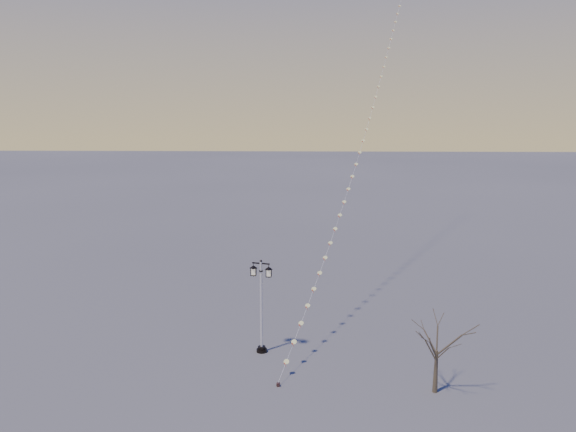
{
  "coord_description": "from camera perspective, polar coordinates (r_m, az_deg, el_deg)",
  "views": [
    {
      "loc": [
        1.51,
        -24.75,
        12.61
      ],
      "look_at": [
        0.5,
        6.19,
        6.85
      ],
      "focal_mm": 35.99,
      "sensor_mm": 36.0,
      "label": 1
    }
  ],
  "objects": [
    {
      "name": "ground",
      "position": [
        27.82,
        -1.5,
        -16.43
      ],
      "size": [
        300.0,
        300.0,
        0.0
      ],
      "primitive_type": "plane",
      "color": "#5A5A5A",
      "rests_on": "ground"
    },
    {
      "name": "street_lamp",
      "position": [
        30.27,
        -2.65,
        -8.44
      ],
      "size": [
        1.24,
        0.66,
        5.01
      ],
      "rotation": [
        0.0,
        0.0,
        -0.27
      ],
      "color": "black",
      "rests_on": "ground"
    },
    {
      "name": "kite_train",
      "position": [
        43.08,
        7.5,
        9.88
      ],
      "size": [
        11.41,
        36.93,
        24.62
      ],
      "rotation": [
        0.0,
        0.0,
        0.31
      ],
      "color": "black",
      "rests_on": "ground"
    },
    {
      "name": "bare_tree",
      "position": [
        27.05,
        14.54,
        -11.73
      ],
      "size": [
        2.18,
        2.18,
        3.62
      ],
      "rotation": [
        0.0,
        0.0,
        0.0
      ],
      "color": "#443B2B",
      "rests_on": "ground"
    }
  ]
}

